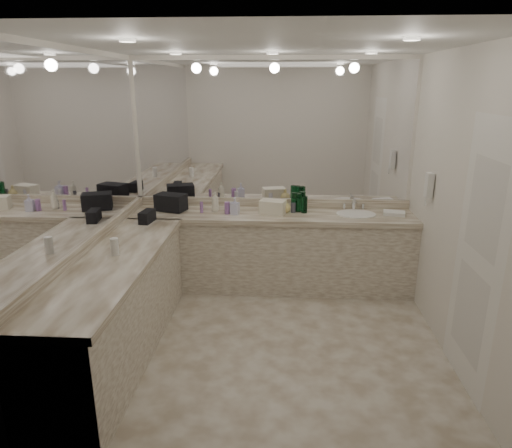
# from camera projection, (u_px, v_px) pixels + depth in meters

# --- Properties ---
(floor) EXTENTS (3.20, 3.20, 0.00)m
(floor) POSITION_uv_depth(u_px,v_px,m) (267.00, 340.00, 4.28)
(floor) COLOR beige
(floor) RESTS_ON ground
(ceiling) EXTENTS (3.20, 3.20, 0.00)m
(ceiling) POSITION_uv_depth(u_px,v_px,m) (269.00, 43.00, 3.51)
(ceiling) COLOR white
(ceiling) RESTS_ON floor
(wall_back) EXTENTS (3.20, 0.02, 2.60)m
(wall_back) POSITION_uv_depth(u_px,v_px,m) (272.00, 173.00, 5.33)
(wall_back) COLOR silver
(wall_back) RESTS_ON floor
(wall_left) EXTENTS (0.02, 3.00, 2.60)m
(wall_left) POSITION_uv_depth(u_px,v_px,m) (86.00, 203.00, 3.99)
(wall_left) COLOR silver
(wall_left) RESTS_ON floor
(wall_right) EXTENTS (0.02, 3.00, 2.60)m
(wall_right) POSITION_uv_depth(u_px,v_px,m) (459.00, 209.00, 3.81)
(wall_right) COLOR silver
(wall_right) RESTS_ON floor
(vanity_back_base) EXTENTS (3.20, 0.60, 0.84)m
(vanity_back_base) POSITION_uv_depth(u_px,v_px,m) (271.00, 253.00, 5.30)
(vanity_back_base) COLOR beige
(vanity_back_base) RESTS_ON floor
(vanity_back_top) EXTENTS (3.20, 0.64, 0.06)m
(vanity_back_top) POSITION_uv_depth(u_px,v_px,m) (271.00, 216.00, 5.16)
(vanity_back_top) COLOR beige
(vanity_back_top) RESTS_ON vanity_back_base
(vanity_left_base) EXTENTS (0.60, 2.40, 0.84)m
(vanity_left_base) POSITION_uv_depth(u_px,v_px,m) (116.00, 311.00, 3.95)
(vanity_left_base) COLOR beige
(vanity_left_base) RESTS_ON floor
(vanity_left_top) EXTENTS (0.64, 2.42, 0.06)m
(vanity_left_top) POSITION_uv_depth(u_px,v_px,m) (112.00, 263.00, 3.81)
(vanity_left_top) COLOR beige
(vanity_left_top) RESTS_ON vanity_left_base
(backsplash_back) EXTENTS (3.20, 0.04, 0.10)m
(backsplash_back) POSITION_uv_depth(u_px,v_px,m) (272.00, 202.00, 5.41)
(backsplash_back) COLOR beige
(backsplash_back) RESTS_ON vanity_back_top
(backsplash_left) EXTENTS (0.04, 3.00, 0.10)m
(backsplash_left) POSITION_uv_depth(u_px,v_px,m) (92.00, 241.00, 4.09)
(backsplash_left) COLOR beige
(backsplash_left) RESTS_ON vanity_left_top
(mirror_back) EXTENTS (3.12, 0.01, 1.55)m
(mirror_back) POSITION_uv_depth(u_px,v_px,m) (273.00, 132.00, 5.18)
(mirror_back) COLOR white
(mirror_back) RESTS_ON wall_back
(mirror_left) EXTENTS (0.01, 2.92, 1.55)m
(mirror_left) POSITION_uv_depth(u_px,v_px,m) (81.00, 149.00, 3.85)
(mirror_left) COLOR white
(mirror_left) RESTS_ON wall_left
(sink) EXTENTS (0.44, 0.44, 0.03)m
(sink) POSITION_uv_depth(u_px,v_px,m) (356.00, 215.00, 5.11)
(sink) COLOR white
(sink) RESTS_ON vanity_back_top
(faucet) EXTENTS (0.24, 0.16, 0.14)m
(faucet) POSITION_uv_depth(u_px,v_px,m) (354.00, 204.00, 5.29)
(faucet) COLOR silver
(faucet) RESTS_ON vanity_back_top
(wall_phone) EXTENTS (0.06, 0.10, 0.24)m
(wall_phone) POSITION_uv_depth(u_px,v_px,m) (429.00, 185.00, 4.46)
(wall_phone) COLOR white
(wall_phone) RESTS_ON wall_right
(door) EXTENTS (0.02, 0.82, 2.10)m
(door) POSITION_uv_depth(u_px,v_px,m) (478.00, 259.00, 3.41)
(door) COLOR white
(door) RESTS_ON wall_right
(black_toiletry_bag) EXTENTS (0.38, 0.30, 0.19)m
(black_toiletry_bag) POSITION_uv_depth(u_px,v_px,m) (171.00, 203.00, 5.23)
(black_toiletry_bag) COLOR black
(black_toiletry_bag) RESTS_ON vanity_back_top
(black_bag_spill) EXTENTS (0.13, 0.24, 0.13)m
(black_bag_spill) POSITION_uv_depth(u_px,v_px,m) (147.00, 216.00, 4.80)
(black_bag_spill) COLOR black
(black_bag_spill) RESTS_ON vanity_left_top
(cream_cosmetic_case) EXTENTS (0.31, 0.23, 0.16)m
(cream_cosmetic_case) POSITION_uv_depth(u_px,v_px,m) (273.00, 207.00, 5.11)
(cream_cosmetic_case) COLOR #ECE4CA
(cream_cosmetic_case) RESTS_ON vanity_back_top
(hand_towel) EXTENTS (0.26, 0.20, 0.04)m
(hand_towel) POSITION_uv_depth(u_px,v_px,m) (394.00, 213.00, 5.08)
(hand_towel) COLOR white
(hand_towel) RESTS_ON vanity_back_top
(lotion_left) EXTENTS (0.07, 0.07, 0.16)m
(lotion_left) POSITION_uv_depth(u_px,v_px,m) (115.00, 246.00, 3.88)
(lotion_left) COLOR white
(lotion_left) RESTS_ON vanity_left_top
(soap_bottle_a) EXTENTS (0.09, 0.09, 0.23)m
(soap_bottle_a) POSITION_uv_depth(u_px,v_px,m) (215.00, 202.00, 5.20)
(soap_bottle_a) COLOR silver
(soap_bottle_a) RESTS_ON vanity_back_top
(soap_bottle_b) EXTENTS (0.10, 0.10, 0.20)m
(soap_bottle_b) POSITION_uv_depth(u_px,v_px,m) (235.00, 206.00, 5.08)
(soap_bottle_b) COLOR silver
(soap_bottle_b) RESTS_ON vanity_back_top
(soap_bottle_c) EXTENTS (0.14, 0.14, 0.16)m
(soap_bottle_c) POSITION_uv_depth(u_px,v_px,m) (285.00, 206.00, 5.16)
(soap_bottle_c) COLOR #E4CF7B
(soap_bottle_c) RESTS_ON vanity_back_top
(green_bottle_0) EXTENTS (0.07, 0.07, 0.22)m
(green_bottle_0) POSITION_uv_depth(u_px,v_px,m) (302.00, 201.00, 5.25)
(green_bottle_0) COLOR #0F572A
(green_bottle_0) RESTS_ON vanity_back_top
(green_bottle_1) EXTENTS (0.07, 0.07, 0.21)m
(green_bottle_1) POSITION_uv_depth(u_px,v_px,m) (298.00, 203.00, 5.19)
(green_bottle_1) COLOR #0F572A
(green_bottle_1) RESTS_ON vanity_back_top
(green_bottle_2) EXTENTS (0.07, 0.07, 0.19)m
(green_bottle_2) POSITION_uv_depth(u_px,v_px,m) (304.00, 205.00, 5.14)
(green_bottle_2) COLOR #0F572A
(green_bottle_2) RESTS_ON vanity_back_top
(green_bottle_3) EXTENTS (0.07, 0.07, 0.22)m
(green_bottle_3) POSITION_uv_depth(u_px,v_px,m) (294.00, 202.00, 5.21)
(green_bottle_3) COLOR #0F572A
(green_bottle_3) RESTS_ON vanity_back_top
(amenity_bottle_0) EXTENTS (0.05, 0.05, 0.11)m
(amenity_bottle_0) POSITION_uv_depth(u_px,v_px,m) (293.00, 208.00, 5.17)
(amenity_bottle_0) COLOR #3F3F4C
(amenity_bottle_0) RESTS_ON vanity_back_top
(amenity_bottle_1) EXTENTS (0.04, 0.04, 0.13)m
(amenity_bottle_1) POSITION_uv_depth(u_px,v_px,m) (202.00, 207.00, 5.16)
(amenity_bottle_1) COLOR #9966B2
(amenity_bottle_1) RESTS_ON vanity_back_top
(amenity_bottle_2) EXTENTS (0.04, 0.04, 0.07)m
(amenity_bottle_2) POSITION_uv_depth(u_px,v_px,m) (277.00, 212.00, 5.09)
(amenity_bottle_2) COLOR #9966B2
(amenity_bottle_2) RESTS_ON vanity_back_top
(amenity_bottle_3) EXTENTS (0.06, 0.06, 0.11)m
(amenity_bottle_3) POSITION_uv_depth(u_px,v_px,m) (269.00, 207.00, 5.20)
(amenity_bottle_3) COLOR silver
(amenity_bottle_3) RESTS_ON vanity_back_top
(amenity_bottle_4) EXTENTS (0.05, 0.05, 0.12)m
(amenity_bottle_4) POSITION_uv_depth(u_px,v_px,m) (232.00, 207.00, 5.19)
(amenity_bottle_4) COLOR silver
(amenity_bottle_4) RESTS_ON vanity_back_top
(amenity_bottle_5) EXTENTS (0.05, 0.05, 0.11)m
(amenity_bottle_5) POSITION_uv_depth(u_px,v_px,m) (214.00, 206.00, 5.23)
(amenity_bottle_5) COLOR #3F3F4C
(amenity_bottle_5) RESTS_ON vanity_back_top
(amenity_bottle_6) EXTENTS (0.06, 0.06, 0.14)m
(amenity_bottle_6) POSITION_uv_depth(u_px,v_px,m) (227.00, 208.00, 5.11)
(amenity_bottle_6) COLOR #9966B2
(amenity_bottle_6) RESTS_ON vanity_back_top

